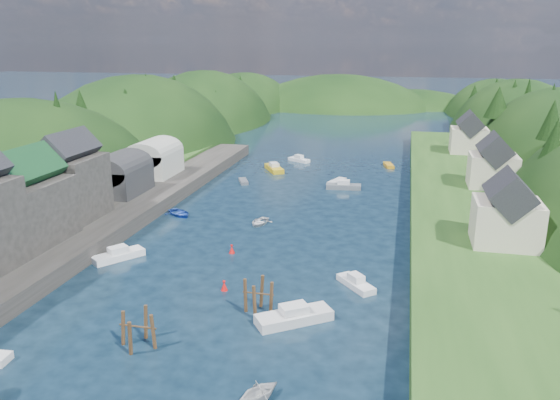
% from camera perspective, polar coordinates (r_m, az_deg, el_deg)
% --- Properties ---
extents(ground, '(600.00, 600.00, 0.00)m').
position_cam_1_polar(ground, '(93.66, 3.04, 1.35)').
color(ground, black).
rests_on(ground, ground).
extents(hillside_left, '(44.00, 245.56, 52.00)m').
position_cam_1_polar(hillside_left, '(133.16, -14.46, 1.82)').
color(hillside_left, black).
rests_on(hillside_left, ground).
extents(hillside_right, '(36.00, 245.56, 48.00)m').
position_cam_1_polar(hillside_right, '(122.04, 26.49, -0.42)').
color(hillside_right, black).
rests_on(hillside_right, ground).
extents(far_hills, '(103.00, 68.00, 44.00)m').
position_cam_1_polar(far_hills, '(216.47, 9.13, 6.85)').
color(far_hills, black).
rests_on(far_hills, ground).
extents(hill_trees, '(91.63, 148.04, 11.94)m').
position_cam_1_polar(hill_trees, '(106.14, 4.85, 9.20)').
color(hill_trees, black).
rests_on(hill_trees, ground).
extents(quay_left, '(12.00, 110.00, 2.00)m').
position_cam_1_polar(quay_left, '(74.83, -19.69, -2.72)').
color(quay_left, '#2D2B28').
rests_on(quay_left, ground).
extents(terrace_left_grass, '(12.00, 110.00, 2.50)m').
position_cam_1_polar(terrace_left_grass, '(78.68, -24.02, -2.09)').
color(terrace_left_grass, '#234719').
rests_on(terrace_left_grass, ground).
extents(boat_sheds, '(7.00, 21.00, 7.50)m').
position_cam_1_polar(boat_sheds, '(90.50, -14.66, 3.74)').
color(boat_sheds, '#2D2D30').
rests_on(boat_sheds, quay_left).
extents(terrace_right, '(16.00, 120.00, 2.40)m').
position_cam_1_polar(terrace_right, '(82.95, 19.04, -0.68)').
color(terrace_right, '#234719').
rests_on(terrace_right, ground).
extents(right_bank_cottages, '(9.00, 59.24, 8.41)m').
position_cam_1_polar(right_bank_cottages, '(90.24, 20.72, 3.54)').
color(right_bank_cottages, beige).
rests_on(right_bank_cottages, terrace_right).
extents(piling_cluster_near, '(3.25, 3.03, 3.58)m').
position_cam_1_polar(piling_cluster_near, '(47.39, -14.59, -13.27)').
color(piling_cluster_near, '#382314').
rests_on(piling_cluster_near, ground).
extents(piling_cluster_far, '(2.93, 2.76, 3.84)m').
position_cam_1_polar(piling_cluster_far, '(50.98, -2.29, -10.33)').
color(piling_cluster_far, '#382314').
rests_on(piling_cluster_far, ground).
extents(channel_buoy_near, '(0.70, 0.70, 1.10)m').
position_cam_1_polar(channel_buoy_near, '(55.82, -5.85, -8.92)').
color(channel_buoy_near, red).
rests_on(channel_buoy_near, ground).
extents(channel_buoy_far, '(0.70, 0.70, 1.10)m').
position_cam_1_polar(channel_buoy_far, '(64.96, -5.06, -5.16)').
color(channel_buoy_far, red).
rests_on(channel_buoy_far, ground).
extents(moored_boats, '(32.36, 88.64, 2.24)m').
position_cam_1_polar(moored_boats, '(66.24, -5.08, -4.64)').
color(moored_boats, silver).
rests_on(moored_boats, ground).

